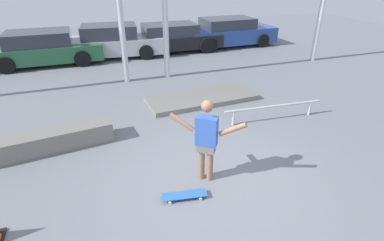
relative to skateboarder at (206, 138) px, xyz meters
The scene contains 10 objects.
ground_plane 0.93m from the skateboarder, 45.51° to the right, with size 36.00×36.00×0.00m, color slate.
skateboarder is the anchor object (origin of this frame).
skateboard 1.08m from the skateboarder, 144.73° to the right, with size 0.81×0.34×0.08m.
grind_box 3.64m from the skateboarder, 144.02° to the left, with size 2.77×0.57×0.44m, color slate.
manual_pad 3.87m from the skateboarder, 69.96° to the left, with size 3.28×1.32×0.14m, color slate.
grind_rail 3.15m from the skateboarder, 33.47° to the left, with size 2.71×0.26×0.42m.
parked_car_green 9.83m from the skateboarder, 110.27° to the left, with size 4.41×1.97×1.34m.
parked_car_silver 9.48m from the skateboarder, 93.76° to the left, with size 4.35×2.18×1.39m.
parked_car_black 9.71m from the skateboarder, 77.43° to the left, with size 4.42×1.89×1.28m.
parked_car_blue 10.89m from the skateboarder, 61.97° to the left, with size 4.53×2.02×1.37m.
Camera 1 is at (-1.93, -4.09, 3.63)m, focal length 28.00 mm.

